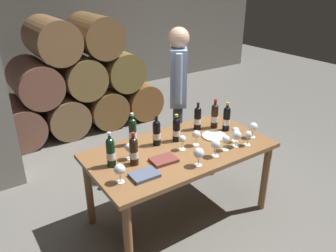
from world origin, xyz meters
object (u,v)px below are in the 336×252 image
(wine_bottle_5, at_px, (133,131))
(dining_table, at_px, (180,157))
(wine_glass_3, at_px, (235,131))
(wine_glass_8, at_px, (130,148))
(wine_bottle_3, at_px, (215,116))
(wine_glass_2, at_px, (226,140))
(wine_bottle_2, at_px, (111,152))
(wine_glass_10, at_px, (196,135))
(wine_glass_7, at_px, (199,153))
(wine_bottle_1, at_px, (134,151))
(leather_ledger, at_px, (164,160))
(tasting_notebook, at_px, (144,175))
(serving_plate, at_px, (214,136))
(wine_bottle_4, at_px, (198,118))
(wine_glass_0, at_px, (183,139))
(wine_glass_4, at_px, (216,145))
(wine_bottle_0, at_px, (157,132))
(sommelier_presenting, at_px, (178,88))
(wine_bottle_6, at_px, (176,129))
(wine_glass_1, at_px, (248,135))
(wine_glass_5, at_px, (120,170))
(wine_glass_6, at_px, (253,127))
(wine_glass_9, at_px, (237,135))
(wine_bottle_7, at_px, (227,118))

(wine_bottle_5, bearing_deg, dining_table, -44.34)
(wine_glass_3, relative_size, wine_glass_8, 0.97)
(wine_bottle_3, height_order, wine_glass_2, wine_bottle_3)
(wine_bottle_2, relative_size, wine_glass_10, 2.04)
(dining_table, bearing_deg, wine_glass_7, -99.12)
(wine_glass_10, bearing_deg, wine_bottle_2, 172.47)
(wine_bottle_1, relative_size, leather_ledger, 1.34)
(tasting_notebook, xyz_separation_m, serving_plate, (0.93, 0.23, -0.01))
(wine_bottle_4, height_order, wine_glass_0, wine_bottle_4)
(wine_bottle_5, relative_size, wine_glass_8, 2.07)
(wine_bottle_4, distance_m, wine_glass_10, 0.36)
(wine_glass_2, distance_m, wine_glass_4, 0.16)
(dining_table, height_order, wine_glass_8, wine_glass_8)
(wine_bottle_0, distance_m, sommelier_presenting, 0.88)
(wine_bottle_3, bearing_deg, dining_table, -162.93)
(dining_table, distance_m, wine_bottle_6, 0.26)
(wine_glass_1, bearing_deg, wine_bottle_6, 137.90)
(dining_table, height_order, wine_glass_4, wine_glass_4)
(wine_glass_2, height_order, wine_glass_4, wine_glass_4)
(wine_glass_5, relative_size, wine_glass_7, 0.97)
(wine_glass_3, height_order, leather_ledger, wine_glass_3)
(wine_bottle_0, height_order, wine_bottle_1, wine_bottle_1)
(dining_table, height_order, sommelier_presenting, sommelier_presenting)
(wine_glass_5, xyz_separation_m, wine_glass_8, (0.23, 0.27, -0.00))
(wine_bottle_2, height_order, serving_plate, wine_bottle_2)
(wine_glass_3, distance_m, wine_glass_7, 0.59)
(wine_bottle_1, relative_size, wine_bottle_2, 0.95)
(wine_bottle_5, bearing_deg, wine_bottle_4, -5.85)
(wine_bottle_5, distance_m, wine_glass_10, 0.59)
(wine_bottle_5, height_order, wine_glass_8, wine_bottle_5)
(wine_bottle_4, bearing_deg, wine_bottle_5, 174.15)
(wine_glass_5, height_order, serving_plate, wine_glass_5)
(tasting_notebook, bearing_deg, dining_table, 24.81)
(wine_bottle_1, bearing_deg, wine_glass_4, -23.40)
(wine_glass_6, height_order, leather_ledger, wine_glass_6)
(wine_glass_8, bearing_deg, wine_glass_2, -23.54)
(wine_bottle_1, bearing_deg, wine_glass_3, -9.69)
(wine_glass_7, distance_m, sommelier_presenting, 1.23)
(wine_glass_0, relative_size, tasting_notebook, 0.65)
(wine_glass_3, bearing_deg, tasting_notebook, -177.71)
(wine_bottle_1, height_order, tasting_notebook, wine_bottle_1)
(wine_bottle_2, xyz_separation_m, wine_glass_8, (0.18, 0.01, -0.02))
(wine_glass_5, bearing_deg, dining_table, 14.61)
(dining_table, xyz_separation_m, wine_glass_9, (0.45, -0.26, 0.20))
(wine_glass_0, bearing_deg, wine_bottle_7, 7.64)
(wine_bottle_7, distance_m, wine_glass_9, 0.35)
(tasting_notebook, bearing_deg, wine_bottle_3, 21.62)
(wine_glass_9, relative_size, tasting_notebook, 0.73)
(wine_bottle_4, distance_m, wine_glass_1, 0.56)
(wine_bottle_1, height_order, wine_glass_7, wine_bottle_1)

